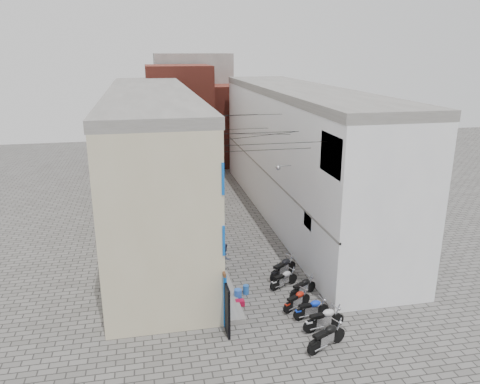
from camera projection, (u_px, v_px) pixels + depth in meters
ground at (281, 320)px, 20.61m from camera, size 90.00×90.00×0.00m
plinth at (199, 220)px, 32.35m from camera, size 0.90×26.00×0.25m
building_left at (153, 160)px, 30.45m from camera, size 5.10×27.00×9.00m
building_right at (299, 153)px, 32.43m from camera, size 5.94×26.00×9.00m
building_far_brick_left at (180, 119)px, 44.97m from camera, size 6.00×6.00×10.00m
building_far_brick_right at (227, 124)px, 48.11m from camera, size 5.00×6.00×8.00m
building_far_concrete at (193, 106)px, 50.83m from camera, size 8.00×5.00×11.00m
far_shopfront at (205, 163)px, 43.85m from camera, size 2.00×0.30×2.40m
overhead_wires at (245, 131)px, 25.68m from camera, size 5.80×13.02×1.32m
motorcycle_a at (327, 335)px, 18.50m from camera, size 2.08×1.38×1.16m
motorcycle_b at (324, 318)px, 19.75m from camera, size 2.01×0.94×1.12m
motorcycle_c at (312, 308)px, 20.63m from camera, size 1.78×0.77×1.00m
motorcycle_d at (297, 299)px, 21.37m from camera, size 1.73×1.27×0.97m
motorcycle_e at (303, 286)px, 22.47m from camera, size 1.79×1.33×1.01m
motorcycle_f at (284, 278)px, 23.33m from camera, size 1.77×1.18×0.98m
motorcycle_g at (283, 267)px, 24.31m from camera, size 2.01×1.71×1.17m
person_a at (214, 250)px, 25.34m from camera, size 0.42×0.58×1.49m
person_b at (225, 257)px, 24.39m from camera, size 0.84×0.93×1.56m
water_jug_near at (238, 295)px, 22.13m from camera, size 0.48×0.48×0.57m
water_jug_far at (246, 290)px, 22.74m from camera, size 0.37×0.37×0.45m
red_crate at (240, 303)px, 21.75m from camera, size 0.43×0.33×0.26m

